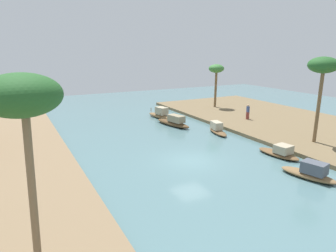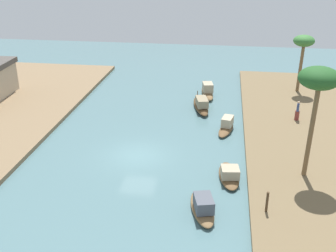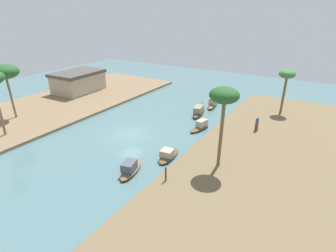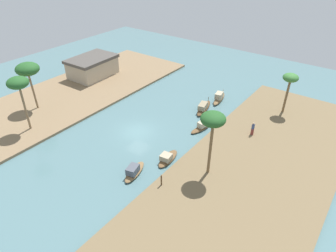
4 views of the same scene
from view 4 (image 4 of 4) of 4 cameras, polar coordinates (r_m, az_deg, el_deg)
name	(u,v)px [view 4 (image 4 of 4)]	position (r m, az deg, el deg)	size (l,w,h in m)	color
river_water	(137,132)	(38.17, -5.86, -1.09)	(74.50, 74.50, 0.00)	slate
riverbank_left	(249,179)	(31.88, 15.14, -9.76)	(44.39, 14.84, 0.33)	brown
riverbank_right	(63,98)	(48.35, -19.40, 5.01)	(44.39, 14.84, 0.33)	#846B4C
sampan_midstream	(201,127)	(38.44, 6.37, -0.15)	(3.44, 1.62, 1.10)	brown
sampan_with_tall_canopy	(219,98)	(45.70, 9.68, 5.32)	(4.48, 1.78, 1.36)	brown
sampan_open_hull	(134,171)	(31.55, -6.50, -8.51)	(3.77, 2.03, 1.14)	brown
sampan_downstream_large	(167,158)	(33.12, -0.13, -6.12)	(3.64, 1.66, 0.98)	brown
sampan_foreground	(203,107)	(42.79, 6.76, 3.52)	(5.00, 2.19, 1.22)	brown
person_on_near_bank	(253,130)	(37.97, 15.78, -0.67)	(0.43, 0.43, 1.67)	brown
mooring_post	(161,180)	(29.58, -1.28, -10.25)	(0.14, 0.14, 1.23)	#4C3823
palm_tree_left_near	(213,121)	(28.01, 8.54, 0.94)	(2.41, 2.41, 7.07)	brown
palm_tree_left_far	(290,79)	(42.55, 22.23, 8.20)	(2.02, 2.02, 5.67)	brown
palm_tree_right_tall	(27,69)	(44.38, -25.16, 9.70)	(3.09, 3.09, 6.64)	#7F6647
palm_tree_right_short	(18,84)	(39.14, -26.62, 7.18)	(2.52, 2.52, 7.00)	#7F6647
riverside_building	(93,67)	(54.02, -14.16, 10.91)	(8.15, 5.80, 3.30)	tan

